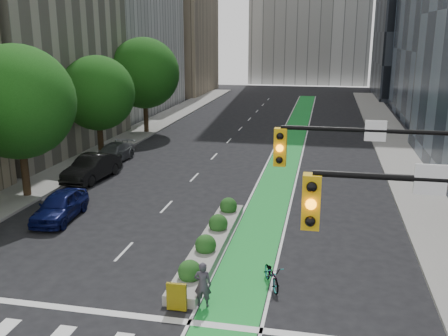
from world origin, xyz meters
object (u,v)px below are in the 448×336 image
at_px(cyclist, 203,285).
at_px(parked_car_left_mid, 92,168).
at_px(parked_car_left_far, 113,153).
at_px(bicycle, 272,275).
at_px(median_planter, 211,241).
at_px(parked_car_left_near, 60,206).

height_order(cyclist, parked_car_left_mid, cyclist).
height_order(parked_car_left_mid, parked_car_left_far, parked_car_left_mid).
distance_m(bicycle, parked_car_left_mid, 17.68).
bearing_deg(median_planter, bicycle, -43.12).
relative_size(median_planter, parked_car_left_far, 2.23).
bearing_deg(median_planter, parked_car_left_far, 127.88).
height_order(bicycle, parked_car_left_far, parked_car_left_far).
bearing_deg(parked_car_left_far, parked_car_left_mid, -79.76).
distance_m(cyclist, parked_car_left_far, 21.78).
xyz_separation_m(cyclist, parked_car_left_far, (-11.50, 18.50, -0.17)).
distance_m(median_planter, parked_car_left_far, 17.43).
height_order(median_planter, parked_car_left_mid, parked_car_left_mid).
bearing_deg(bicycle, cyclist, -160.87).
height_order(cyclist, parked_car_left_far, cyclist).
bearing_deg(median_planter, parked_car_left_mid, 138.05).
xyz_separation_m(parked_car_left_near, parked_car_left_mid, (-1.65, 7.02, 0.09)).
bearing_deg(parked_car_left_far, bicycle, -47.56).
relative_size(bicycle, parked_car_left_far, 0.38).
xyz_separation_m(bicycle, parked_car_left_near, (-11.44, 4.86, 0.27)).
relative_size(median_planter, parked_car_left_mid, 2.07).
relative_size(parked_car_left_near, parked_car_left_mid, 0.86).
bearing_deg(bicycle, parked_car_left_mid, 115.65).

